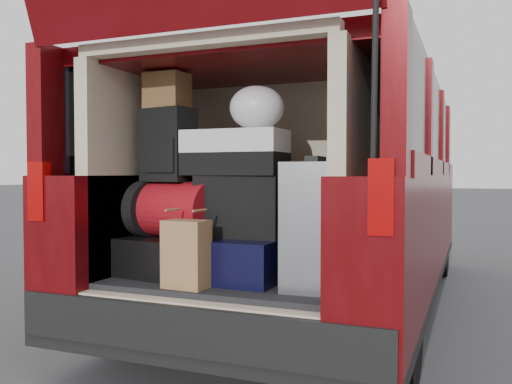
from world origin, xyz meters
TOP-DOWN VIEW (x-y plane):
  - minivan at (0.00, 1.86)m, footprint 1.90×5.35m
  - load_floor at (0.00, 0.28)m, footprint 1.24×1.05m
  - black_hardshell at (-0.40, 0.16)m, footprint 0.45×0.57m
  - navy_hardshell at (0.08, 0.15)m, footprint 0.43×0.52m
  - silver_roller at (0.47, 0.10)m, footprint 0.27×0.42m
  - kraft_bag at (-0.11, -0.15)m, footprint 0.22×0.15m
  - red_duffel at (-0.33, 0.13)m, footprint 0.52×0.39m
  - black_soft_case at (0.05, 0.17)m, footprint 0.46×0.29m
  - backpack at (-0.39, 0.14)m, footprint 0.31×0.22m
  - twotone_duffel at (0.01, 0.16)m, footprint 0.53×0.28m
  - grocery_sack_lower at (-0.40, 0.16)m, footprint 0.22×0.18m
  - plastic_bag_center at (0.13, 0.18)m, footprint 0.33×0.31m

SIDE VIEW (x-z plane):
  - load_floor at x=0.00m, z-range 0.00..0.55m
  - black_hardshell at x=-0.40m, z-range 0.55..0.76m
  - navy_hardshell at x=0.08m, z-range 0.55..0.77m
  - kraft_bag at x=-0.11m, z-range 0.55..0.88m
  - silver_roller at x=0.47m, z-range 0.55..1.16m
  - minivan at x=0.00m, z-range -0.47..2.29m
  - red_duffel at x=-0.33m, z-range 0.76..1.07m
  - black_soft_case at x=0.05m, z-range 0.77..1.10m
  - twotone_duffel at x=0.01m, z-range 1.10..1.34m
  - backpack at x=-0.39m, z-range 1.07..1.47m
  - plastic_bag_center at x=0.13m, z-range 1.34..1.57m
  - grocery_sack_lower at x=-0.40m, z-range 1.47..1.67m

